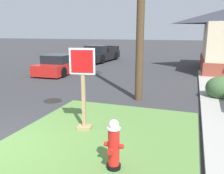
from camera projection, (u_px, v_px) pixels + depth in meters
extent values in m
cube|color=#567F3D|center=(107.00, 134.00, 6.11)|extent=(4.54, 4.78, 0.08)
cylinder|color=black|center=(114.00, 166.00, 4.52)|extent=(0.28, 0.28, 0.08)
cylinder|color=red|center=(114.00, 147.00, 4.42)|extent=(0.22, 0.22, 0.73)
cylinder|color=silver|center=(114.00, 128.00, 4.34)|extent=(0.25, 0.25, 0.03)
sphere|color=silver|center=(114.00, 124.00, 4.32)|extent=(0.19, 0.19, 0.19)
cube|color=silver|center=(114.00, 121.00, 4.30)|extent=(0.04, 0.04, 0.04)
cylinder|color=red|center=(106.00, 144.00, 4.46)|extent=(0.08, 0.09, 0.09)
cylinder|color=red|center=(121.00, 146.00, 4.37)|extent=(0.08, 0.09, 0.09)
cylinder|color=red|center=(111.00, 152.00, 4.28)|extent=(0.12, 0.09, 0.12)
cube|color=#A3845B|center=(83.00, 91.00, 6.13)|extent=(0.11, 0.11, 2.12)
cube|color=#A3845B|center=(85.00, 127.00, 6.36)|extent=(0.41, 0.34, 0.08)
cube|color=white|center=(82.00, 61.00, 5.90)|extent=(0.66, 0.14, 0.67)
cube|color=red|center=(82.00, 61.00, 5.89)|extent=(0.56, 0.12, 0.57)
cylinder|color=black|center=(53.00, 101.00, 9.21)|extent=(0.70, 0.70, 0.02)
cube|color=red|center=(61.00, 67.00, 15.31)|extent=(1.97, 4.14, 0.64)
cube|color=black|center=(59.00, 59.00, 14.99)|extent=(1.62, 1.94, 0.56)
cylinder|color=black|center=(59.00, 66.00, 16.74)|extent=(0.25, 0.63, 0.62)
cylinder|color=black|center=(80.00, 66.00, 16.27)|extent=(0.25, 0.63, 0.62)
cylinder|color=black|center=(38.00, 71.00, 14.39)|extent=(0.25, 0.63, 0.62)
cylinder|color=black|center=(63.00, 72.00, 13.92)|extent=(0.25, 0.63, 0.62)
sphere|color=white|center=(67.00, 62.00, 17.29)|extent=(0.14, 0.14, 0.14)
sphere|color=red|center=(35.00, 70.00, 13.58)|extent=(0.12, 0.12, 0.12)
sphere|color=white|center=(81.00, 63.00, 16.99)|extent=(0.14, 0.14, 0.14)
sphere|color=red|center=(52.00, 71.00, 13.28)|extent=(0.12, 0.12, 0.12)
cube|color=black|center=(100.00, 56.00, 21.73)|extent=(2.32, 5.38, 0.68)
cube|color=black|center=(96.00, 49.00, 20.92)|extent=(1.86, 1.47, 0.68)
cube|color=black|center=(113.00, 49.00, 22.07)|extent=(0.22, 2.22, 0.44)
cube|color=black|center=(95.00, 49.00, 22.79)|extent=(0.22, 2.22, 0.44)
cube|color=black|center=(111.00, 48.00, 23.93)|extent=(1.83, 0.20, 0.44)
cylinder|color=black|center=(102.00, 59.00, 19.98)|extent=(0.30, 0.77, 0.76)
cylinder|color=black|center=(82.00, 58.00, 20.69)|extent=(0.30, 0.77, 0.76)
cylinder|color=black|center=(116.00, 56.00, 22.82)|extent=(0.30, 0.77, 0.76)
cylinder|color=black|center=(98.00, 55.00, 23.53)|extent=(0.30, 0.77, 0.76)
ellipsoid|color=#3A5B33|center=(221.00, 88.00, 9.32)|extent=(1.15, 1.15, 0.93)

